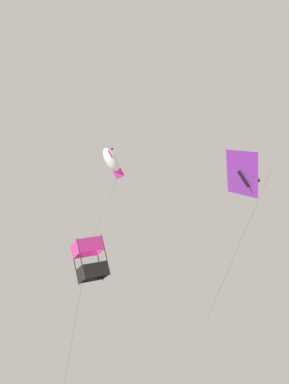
{
  "coord_description": "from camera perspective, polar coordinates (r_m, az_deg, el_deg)",
  "views": [
    {
      "loc": [
        23.8,
        -14.14,
        17.74
      ],
      "look_at": [
        1.88,
        -1.72,
        28.19
      ],
      "focal_mm": 43.84,
      "sensor_mm": 36.0,
      "label": 1
    }
  ],
  "objects": [
    {
      "name": "kite_box_low_drifter",
      "position": [
        23.24,
        -6.64,
        -8.21
      ],
      "size": [
        1.87,
        1.95,
        7.35
      ],
      "rotation": [
        0.25,
        0.0,
        6.13
      ],
      "color": "#DB2D93"
    },
    {
      "name": "kite_delta_highest",
      "position": [
        25.05,
        11.92,
        2.18
      ],
      "size": [
        4.57,
        3.27,
        8.49
      ],
      "rotation": [
        0.51,
        0.0,
        5.9
      ],
      "color": "purple"
    },
    {
      "name": "kite_fish_near_left",
      "position": [
        34.67,
        -4.07,
        3.9
      ],
      "size": [
        2.89,
        2.1,
        7.27
      ],
      "rotation": [
        0.49,
        0.0,
        5.86
      ],
      "color": "white"
    }
  ]
}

